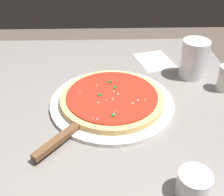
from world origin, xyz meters
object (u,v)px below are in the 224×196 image
object	(u,v)px
cup_small_sauce	(193,185)
napkin_folded_right	(155,61)
pizza	(112,98)
serving_plate	(112,103)
pizza_server	(70,132)
cup_tall_drink	(194,59)

from	to	relation	value
cup_small_sauce	napkin_folded_right	size ratio (longest dim) A/B	0.46
pizza	cup_small_sauce	world-z (taller)	cup_small_sauce
serving_plate	pizza	world-z (taller)	pizza
serving_plate	cup_small_sauce	size ratio (longest dim) A/B	5.33
pizza_server	napkin_folded_right	world-z (taller)	pizza_server
serving_plate	pizza	size ratio (longest dim) A/B	1.20
pizza_server	cup_small_sauce	size ratio (longest dim) A/B	3.22
pizza_server	cup_tall_drink	size ratio (longest dim) A/B	1.71
pizza	pizza_server	bearing A→B (deg)	141.23
pizza	napkin_folded_right	distance (m)	0.29
napkin_folded_right	pizza	bearing A→B (deg)	147.87
pizza_server	napkin_folded_right	distance (m)	0.45
pizza	cup_small_sauce	distance (m)	0.32
serving_plate	pizza_server	size ratio (longest dim) A/B	1.65
cup_tall_drink	serving_plate	bearing A→B (deg)	119.62
pizza	napkin_folded_right	xyz separation A→B (m)	(0.24, -0.15, -0.02)
pizza_server	cup_tall_drink	bearing A→B (deg)	-52.70
pizza	cup_small_sauce	size ratio (longest dim) A/B	4.44
pizza_server	pizza	bearing A→B (deg)	-38.77
pizza_server	cup_tall_drink	world-z (taller)	cup_tall_drink
pizza	cup_tall_drink	bearing A→B (deg)	-60.38
serving_plate	pizza	distance (m)	0.01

